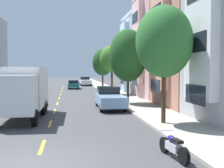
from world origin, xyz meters
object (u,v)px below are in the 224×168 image
(street_tree_farthest, at_px, (103,62))
(street_tree_nearest, at_px, (164,42))
(parked_sedan_charcoal, at_px, (8,97))
(parked_pickup_white, at_px, (86,81))
(parked_pickup_sky, at_px, (110,98))
(parked_sedan_silver, at_px, (83,81))
(street_tree_second, at_px, (128,56))
(street_tree_third, at_px, (112,59))
(delivery_box_truck, at_px, (24,89))
(parked_motorcycle, at_px, (173,147))
(parked_wagon_burgundy, at_px, (27,87))
(moving_teal_sedan, at_px, (73,84))

(street_tree_farthest, bearing_deg, street_tree_nearest, -90.00)
(street_tree_farthest, xyz_separation_m, parked_sedan_charcoal, (-10.61, -18.91, -3.58))
(parked_pickup_white, height_order, parked_sedan_charcoal, parked_pickup_white)
(parked_pickup_white, relative_size, parked_pickup_sky, 1.00)
(street_tree_farthest, relative_size, parked_sedan_silver, 1.40)
(street_tree_second, height_order, street_tree_third, street_tree_second)
(delivery_box_truck, distance_m, parked_pickup_white, 38.61)
(parked_sedan_silver, xyz_separation_m, parked_motorcycle, (0.47, -53.61, -0.34))
(parked_pickup_sky, bearing_deg, parked_wagon_burgundy, 118.63)
(parked_pickup_white, height_order, moving_teal_sedan, parked_pickup_white)
(street_tree_second, bearing_deg, street_tree_nearest, -90.00)
(parked_wagon_burgundy, bearing_deg, parked_pickup_white, 64.21)
(parked_pickup_sky, height_order, parked_sedan_charcoal, parked_pickup_sky)
(street_tree_farthest, xyz_separation_m, parked_wagon_burgundy, (-10.85, -5.71, -3.53))
(parked_sedan_silver, xyz_separation_m, parked_sedan_charcoal, (-8.49, -37.46, 0.00))
(street_tree_nearest, distance_m, parked_pickup_sky, 8.52)
(parked_wagon_burgundy, xyz_separation_m, parked_sedan_charcoal, (0.24, -13.19, -0.05))
(parked_pickup_sky, bearing_deg, street_tree_third, 80.52)
(street_tree_second, height_order, parked_sedan_charcoal, street_tree_second)
(street_tree_second, xyz_separation_m, delivery_box_truck, (-8.19, -6.06, -2.55))
(moving_teal_sedan, bearing_deg, parked_pickup_sky, -84.05)
(parked_sedan_silver, xyz_separation_m, parked_pickup_white, (0.11, -5.97, 0.08))
(parked_pickup_sky, relative_size, parked_motorcycle, 2.59)
(street_tree_farthest, xyz_separation_m, parked_pickup_white, (-2.01, 12.58, -3.51))
(parked_sedan_silver, height_order, parked_pickup_sky, parked_pickup_sky)
(delivery_box_truck, bearing_deg, parked_wagon_burgundy, 97.64)
(parked_pickup_white, height_order, parked_pickup_sky, same)
(street_tree_farthest, xyz_separation_m, moving_teal_sedan, (-4.60, 2.79, -3.58))
(street_tree_second, height_order, parked_motorcycle, street_tree_second)
(delivery_box_truck, bearing_deg, parked_motorcycle, -55.56)
(street_tree_nearest, relative_size, parked_pickup_white, 1.24)
(street_tree_second, bearing_deg, parked_pickup_white, 93.59)
(parked_sedan_silver, bearing_deg, parked_motorcycle, -89.50)
(street_tree_third, xyz_separation_m, parked_sedan_silver, (-2.12, 28.28, -3.75))
(moving_teal_sedan, xyz_separation_m, parked_motorcycle, (2.95, -37.85, -0.34))
(parked_motorcycle, bearing_deg, delivery_box_truck, 124.44)
(parked_wagon_burgundy, relative_size, parked_pickup_sky, 0.89)
(street_tree_second, xyz_separation_m, parked_pickup_white, (-2.01, 32.04, -3.61))
(street_tree_farthest, distance_m, parked_motorcycle, 35.31)
(parked_sedan_charcoal, xyz_separation_m, moving_teal_sedan, (6.01, 21.70, 0.00))
(parked_pickup_sky, bearing_deg, parked_pickup_white, 89.97)
(delivery_box_truck, bearing_deg, moving_teal_sedan, 82.76)
(street_tree_second, xyz_separation_m, moving_teal_sedan, (-4.60, 22.25, -3.69))
(parked_pickup_white, bearing_deg, parked_wagon_burgundy, -115.79)
(parked_sedan_silver, relative_size, parked_wagon_burgundy, 0.96)
(street_tree_nearest, xyz_separation_m, parked_wagon_burgundy, (-10.85, 23.47, -3.92))
(street_tree_third, distance_m, street_tree_farthest, 9.73)
(delivery_box_truck, relative_size, parked_pickup_sky, 1.36)
(street_tree_nearest, xyz_separation_m, delivery_box_truck, (-8.19, 3.67, -2.84))
(moving_teal_sedan, relative_size, parked_motorcycle, 2.19)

